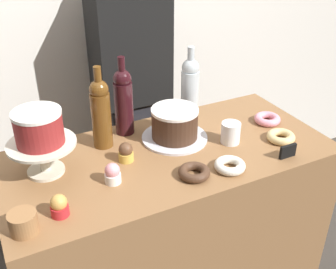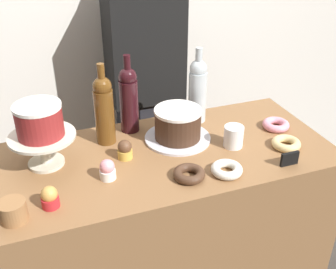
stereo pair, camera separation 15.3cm
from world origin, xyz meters
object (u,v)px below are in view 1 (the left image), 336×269
object	(u,v)px
cupcake_caramel	(59,206)
donut_glazed	(281,137)
chocolate_round_cake	(175,123)
wine_bottle_clear	(190,88)
wine_bottle_amber	(101,112)
barista_figure	(132,101)
cookie_stack	(23,223)
price_sign_chalkboard	(288,151)
coffee_cup_ceramic	(231,133)
donut_sugar	(230,166)
cupcake_chocolate	(126,152)
donut_pink	(267,119)
cake_stand_pedestal	(43,152)
white_layer_cake	(39,127)
donut_chocolate	(194,172)
cupcake_strawberry	(113,174)
wine_bottle_dark_red	(123,100)

from	to	relation	value
cupcake_caramel	donut_glazed	size ratio (longest dim) A/B	0.66
chocolate_round_cake	wine_bottle_clear	size ratio (longest dim) A/B	0.57
cupcake_caramel	wine_bottle_clear	bearing A→B (deg)	29.63
wine_bottle_amber	barista_figure	distance (m)	0.57
donut_glazed	cookie_stack	xyz separation A→B (m)	(-1.01, -0.07, 0.02)
price_sign_chalkboard	coffee_cup_ceramic	distance (m)	0.23
coffee_cup_ceramic	barista_figure	world-z (taller)	barista_figure
wine_bottle_clear	donut_sugar	distance (m)	0.43
cupcake_chocolate	donut_pink	xyz separation A→B (m)	(0.65, 0.00, -0.02)
donut_sugar	donut_glazed	distance (m)	0.31
chocolate_round_cake	donut_pink	world-z (taller)	chocolate_round_cake
chocolate_round_cake	donut_glazed	distance (m)	0.43
cake_stand_pedestal	chocolate_round_cake	size ratio (longest dim) A/B	1.27
cupcake_chocolate	donut_glazed	distance (m)	0.62
price_sign_chalkboard	coffee_cup_ceramic	xyz separation A→B (m)	(-0.13, 0.19, 0.02)
white_layer_cake	donut_chocolate	xyz separation A→B (m)	(0.45, -0.26, -0.16)
chocolate_round_cake	donut_sugar	xyz separation A→B (m)	(0.08, -0.28, -0.06)
cupcake_chocolate	coffee_cup_ceramic	world-z (taller)	coffee_cup_ceramic
chocolate_round_cake	cupcake_strawberry	xyz separation A→B (m)	(-0.32, -0.17, -0.04)
cookie_stack	white_layer_cake	bearing A→B (deg)	66.12
wine_bottle_amber	wine_bottle_clear	world-z (taller)	same
white_layer_cake	wine_bottle_dark_red	world-z (taller)	wine_bottle_dark_red
donut_chocolate	price_sign_chalkboard	bearing A→B (deg)	-7.89
cupcake_chocolate	barista_figure	size ratio (longest dim) A/B	0.05
barista_figure	wine_bottle_amber	bearing A→B (deg)	-124.25
cupcake_chocolate	coffee_cup_ceramic	xyz separation A→B (m)	(0.42, -0.06, 0.01)
wine_bottle_amber	donut_glazed	xyz separation A→B (m)	(0.65, -0.28, -0.13)
cake_stand_pedestal	white_layer_cake	distance (m)	0.10
donut_sugar	barista_figure	distance (m)	0.81
chocolate_round_cake	donut_chocolate	size ratio (longest dim) A/B	1.67
wine_bottle_amber	cupcake_strawberry	bearing A→B (deg)	-101.75
price_sign_chalkboard	cupcake_strawberry	bearing A→B (deg)	167.11
wine_bottle_clear	coffee_cup_ceramic	distance (m)	0.27
cookie_stack	price_sign_chalkboard	bearing A→B (deg)	-2.06
cupcake_chocolate	coffee_cup_ceramic	bearing A→B (deg)	-8.47
cookie_stack	price_sign_chalkboard	size ratio (longest dim) A/B	1.20
white_layer_cake	cake_stand_pedestal	bearing A→B (deg)	180.00
donut_pink	donut_glazed	bearing A→B (deg)	-108.22
wine_bottle_amber	cupcake_strawberry	world-z (taller)	wine_bottle_amber
white_layer_cake	donut_chocolate	world-z (taller)	white_layer_cake
wine_bottle_dark_red	donut_sugar	distance (m)	0.50
cupcake_chocolate	donut_sugar	xyz separation A→B (m)	(0.31, -0.22, -0.02)
chocolate_round_cake	wine_bottle_dark_red	distance (m)	0.22
coffee_cup_ceramic	white_layer_cake	bearing A→B (deg)	170.16
wine_bottle_clear	donut_sugar	size ratio (longest dim) A/B	2.91
cake_stand_pedestal	wine_bottle_dark_red	bearing A→B (deg)	21.72
donut_glazed	donut_pink	xyz separation A→B (m)	(0.05, 0.15, 0.00)
donut_sugar	donut_pink	size ratio (longest dim) A/B	1.00
donut_sugar	price_sign_chalkboard	xyz separation A→B (m)	(0.24, -0.03, 0.01)
cupcake_strawberry	donut_pink	distance (m)	0.75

